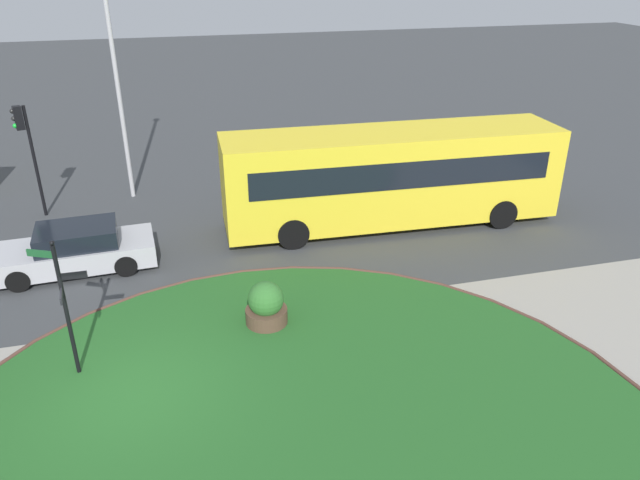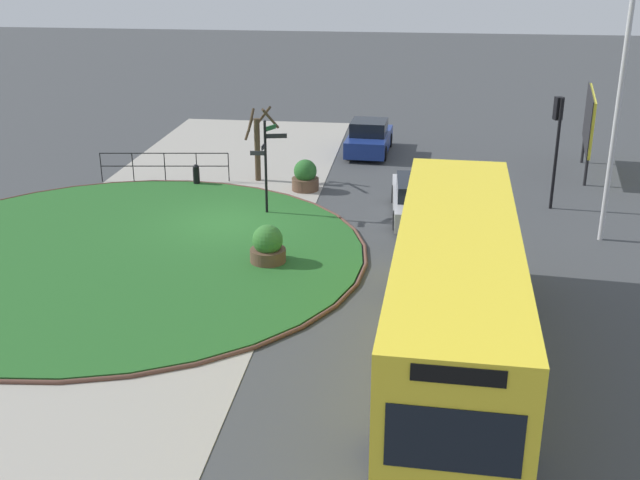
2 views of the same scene
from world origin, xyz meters
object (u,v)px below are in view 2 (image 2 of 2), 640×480
car_far_lane (420,199)px  billboard_left (589,121)px  planter_near_signpost (305,177)px  car_near_lane (369,138)px  bollard_foreground (196,175)px  planter_kerbside (268,247)px  street_tree_bare (258,142)px  traffic_light_near (557,128)px  lamppost_tall (620,91)px  bus_yellow (455,294)px  signpost_directional (266,160)px

car_far_lane → billboard_left: bearing=-49.7°
billboard_left → planter_near_signpost: size_ratio=3.92×
car_near_lane → bollard_foreground: bearing=135.8°
planter_kerbside → street_tree_bare: 8.70m
car_far_lane → traffic_light_near: size_ratio=1.20×
car_near_lane → lamppost_tall: bearing=-137.9°
car_near_lane → bus_yellow: bearing=-167.5°
traffic_light_near → billboard_left: bearing=-40.4°
signpost_directional → street_tree_bare: 4.21m
bus_yellow → billboard_left: bearing=162.7°
signpost_directional → traffic_light_near: traffic_light_near is taller
lamppost_tall → billboard_left: lamppost_tall is taller
bus_yellow → planter_kerbside: size_ratio=9.27×
signpost_directional → planter_kerbside: 4.69m
traffic_light_near → planter_kerbside: bearing=109.0°
planter_near_signpost → planter_kerbside: 7.36m
car_near_lane → car_far_lane: size_ratio=0.86×
planter_kerbside → planter_near_signpost: bearing=179.8°
planter_near_signpost → street_tree_bare: 2.48m
lamppost_tall → car_near_lane: bearing=-140.9°
bus_yellow → street_tree_bare: 15.38m
car_far_lane → lamppost_tall: 7.18m
planter_kerbside → signpost_directional: bearing=-169.0°
bollard_foreground → car_near_lane: (-5.81, 6.27, 0.24)m
signpost_directional → traffic_light_near: bearing=102.0°
car_near_lane → planter_kerbside: size_ratio=3.34×
car_far_lane → planter_kerbside: 6.54m
billboard_left → bus_yellow: bearing=-11.1°
bollard_foreground → billboard_left: (-3.66, 15.14, 1.74)m
bollard_foreground → planter_near_signpost: planter_near_signpost is taller
signpost_directional → street_tree_bare: signpost_directional is taller
bollard_foreground → bus_yellow: (12.65, 9.36, 1.30)m
bollard_foreground → planter_near_signpost: 4.26m
signpost_directional → bus_yellow: size_ratio=0.29×
street_tree_bare → car_near_lane: bearing=140.2°
bollard_foreground → street_tree_bare: bearing=113.7°
billboard_left → planter_kerbside: (11.09, -10.92, -1.63)m
car_near_lane → planter_kerbside: (13.24, -2.04, -0.13)m
lamppost_tall → planter_kerbside: bearing=-71.6°
traffic_light_near → lamppost_tall: size_ratio=0.44×
signpost_directional → planter_near_signpost: bearing=163.5°
billboard_left → traffic_light_near: bearing=-14.9°
signpost_directional → lamppost_tall: 11.30m
car_far_lane → street_tree_bare: size_ratio=1.55×
signpost_directional → bollard_foreground: 4.80m
bus_yellow → lamppost_tall: 10.33m
billboard_left → planter_near_signpost: 11.62m
traffic_light_near → bus_yellow: bearing=145.1°
signpost_directional → planter_kerbside: bearing=11.0°
car_far_lane → lamppost_tall: size_ratio=0.53×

